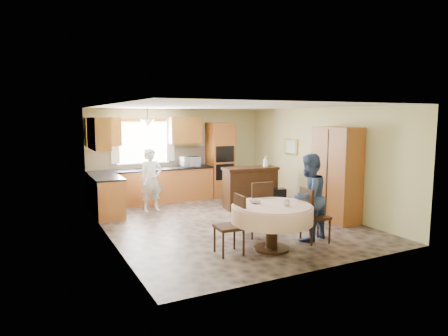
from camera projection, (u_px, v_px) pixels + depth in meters
floor at (227, 223)px, 8.65m from camera, size 5.00×6.00×0.01m
ceiling at (227, 106)px, 8.33m from camera, size 5.00×6.00×0.01m
wall_back at (178, 154)px, 11.15m from camera, size 5.00×0.02×2.50m
wall_front at (321, 188)px, 5.83m from camera, size 5.00×0.02×2.50m
wall_left at (107, 173)px, 7.37m from camera, size 0.02×6.00×2.50m
wall_right at (320, 160)px, 9.61m from camera, size 0.02×6.00×2.50m
window at (143, 143)px, 10.64m from camera, size 1.40×0.03×1.10m
curtain_left at (115, 142)px, 10.25m from camera, size 0.22×0.02×1.15m
curtain_right at (170, 140)px, 10.92m from camera, size 0.22×0.02×1.15m
base_cab_back at (153, 187)px, 10.60m from camera, size 3.30×0.60×0.88m
counter_back at (152, 169)px, 10.55m from camera, size 3.30×0.64×0.04m
base_cab_left at (107, 197)px, 9.20m from camera, size 0.60×1.20×0.88m
counter_left at (106, 177)px, 9.14m from camera, size 0.64×1.20×0.04m
backsplash at (149, 158)px, 10.77m from camera, size 3.30×0.02×0.55m
wall_cab_left at (103, 132)px, 10.00m from camera, size 0.85×0.33×0.72m
wall_cab_right at (185, 130)px, 10.98m from camera, size 0.90×0.33×0.72m
wall_cab_side at (98, 134)px, 8.96m from camera, size 0.33×1.20×0.72m
oven_tower at (220, 160)px, 11.41m from camera, size 0.66×0.62×2.12m
oven_upper at (225, 154)px, 11.11m from camera, size 0.56×0.01×0.45m
oven_lower at (225, 172)px, 11.17m from camera, size 0.56×0.01×0.45m
pendant at (148, 123)px, 10.14m from camera, size 0.36×0.36×0.18m
sideboard at (250, 189)px, 10.01m from camera, size 1.41×0.69×0.97m
space_heater at (277, 199)px, 9.81m from camera, size 0.46×0.39×0.54m
cupboard at (336, 174)px, 8.72m from camera, size 0.54×1.08×2.07m
dining_table at (272, 215)px, 6.83m from camera, size 1.40×1.40×0.80m
chair_left at (233, 221)px, 6.66m from camera, size 0.45×0.45×0.99m
chair_back at (259, 206)px, 7.58m from camera, size 0.50×0.50×1.07m
chair_right at (311, 212)px, 7.26m from camera, size 0.49×0.49×1.01m
framed_picture at (291, 147)px, 10.54m from camera, size 0.06×0.51×0.42m
microwave at (190, 162)px, 10.96m from camera, size 0.51×0.36×0.28m
person_sink at (151, 180)px, 9.64m from camera, size 0.59×0.41×1.53m
person_dining at (309, 197)px, 7.37m from camera, size 0.93×0.81×1.61m
bowl_sideboard at (235, 170)px, 9.74m from camera, size 0.26×0.26×0.05m
bottle_sideboard at (265, 162)px, 10.12m from camera, size 0.15×0.15×0.32m
cup_table at (287, 203)px, 6.71m from camera, size 0.15×0.15×0.10m
bowl_table at (255, 201)px, 6.91m from camera, size 0.27×0.27×0.07m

